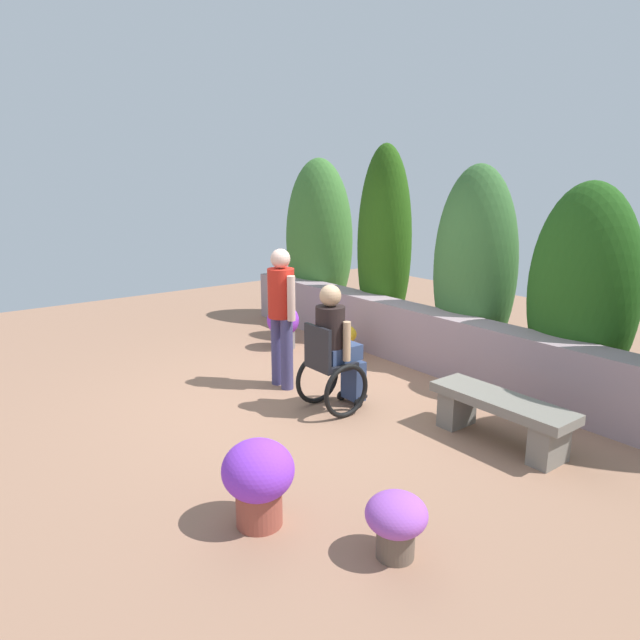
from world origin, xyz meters
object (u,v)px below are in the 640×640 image
at_px(person_standing_companion, 281,309).
at_px(flower_pot_red_accent, 258,478).
at_px(flower_pot_terracotta_by_wall, 396,521).
at_px(flower_pot_small_foreground, 342,339).
at_px(stone_bench, 501,413).
at_px(flower_pot_purple_near, 283,325).
at_px(person_in_wheelchair, 334,352).

bearing_deg(person_standing_companion, flower_pot_red_accent, -39.79).
distance_m(flower_pot_terracotta_by_wall, flower_pot_small_foreground, 4.13).
relative_size(stone_bench, flower_pot_purple_near, 2.13).
bearing_deg(flower_pot_small_foreground, person_in_wheelchair, -42.31).
relative_size(flower_pot_purple_near, flower_pot_small_foreground, 1.34).
distance_m(person_standing_companion, flower_pot_red_accent, 2.78).
height_order(stone_bench, flower_pot_red_accent, flower_pot_red_accent).
bearing_deg(flower_pot_purple_near, person_standing_companion, -34.23).
height_order(stone_bench, flower_pot_small_foreground, flower_pot_small_foreground).
relative_size(stone_bench, flower_pot_terracotta_by_wall, 3.09).
relative_size(person_standing_companion, flower_pot_purple_near, 2.54).
xyz_separation_m(person_standing_companion, flower_pot_purple_near, (-1.27, 0.86, -0.58)).
height_order(flower_pot_purple_near, flower_pot_terracotta_by_wall, flower_pot_purple_near).
bearing_deg(flower_pot_terracotta_by_wall, stone_bench, 107.06).
relative_size(stone_bench, person_standing_companion, 0.84).
height_order(person_standing_companion, flower_pot_small_foreground, person_standing_companion).
xyz_separation_m(stone_bench, person_in_wheelchair, (-1.53, -0.71, 0.34)).
distance_m(person_in_wheelchair, flower_pot_small_foreground, 1.76).
bearing_deg(stone_bench, person_in_wheelchair, -149.27).
bearing_deg(flower_pot_terracotta_by_wall, person_in_wheelchair, 150.52).
xyz_separation_m(flower_pot_terracotta_by_wall, flower_pot_small_foreground, (-3.39, 2.36, 0.02)).
xyz_separation_m(person_standing_companion, flower_pot_terracotta_by_wall, (3.00, -1.14, -0.67)).
relative_size(flower_pot_terracotta_by_wall, flower_pot_red_accent, 0.69).
height_order(flower_pot_purple_near, flower_pot_small_foreground, flower_pot_purple_near).
bearing_deg(flower_pot_small_foreground, person_standing_companion, -72.26).
bearing_deg(flower_pot_red_accent, flower_pot_purple_near, 143.90).
bearing_deg(flower_pot_purple_near, flower_pot_terracotta_by_wall, -25.13).
relative_size(flower_pot_purple_near, flower_pot_red_accent, 1.01).
distance_m(stone_bench, flower_pot_terracotta_by_wall, 1.99).
bearing_deg(flower_pot_terracotta_by_wall, flower_pot_purple_near, 154.87).
relative_size(person_in_wheelchair, flower_pot_purple_near, 2.11).
bearing_deg(person_in_wheelchair, flower_pot_small_foreground, 129.06).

